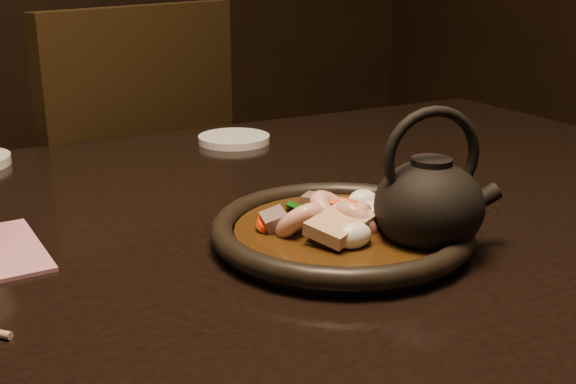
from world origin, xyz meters
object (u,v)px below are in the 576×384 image
table (177,296)px  plate (341,232)px  teapot (430,201)px  chair (109,227)px

table → plate: size_ratio=5.92×
table → teapot: (0.20, -0.18, 0.13)m
chair → plate: 0.81m
table → plate: bearing=-39.8°
plate → teapot: size_ratio=1.84×
plate → teapot: 0.10m
chair → plate: chair is taller
table → teapot: size_ratio=10.91×
table → teapot: teapot is taller
plate → teapot: (0.06, -0.06, 0.04)m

